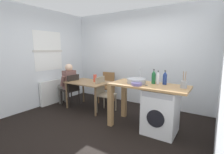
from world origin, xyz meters
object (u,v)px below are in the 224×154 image
at_px(bottle_clear_small, 165,78).
at_px(vase, 95,78).
at_px(chair_person_seat, 71,88).
at_px(chair_opposite, 104,92).
at_px(chair_spare_by_wall, 107,85).
at_px(washing_machine, 161,111).
at_px(dining_table, 88,85).
at_px(bottle_squat_brown, 158,78).
at_px(utensil_crock, 184,84).
at_px(seated_person, 68,82).
at_px(bottle_tall_green, 154,77).
at_px(mixing_bowl, 137,84).

bearing_deg(bottle_clear_small, vase, 174.32).
height_order(chair_person_seat, chair_opposite, same).
bearing_deg(chair_spare_by_wall, washing_machine, 141.04).
distance_m(dining_table, chair_person_seat, 0.57).
height_order(bottle_squat_brown, vase, bottle_squat_brown).
bearing_deg(bottle_clear_small, chair_person_seat, -179.56).
distance_m(washing_machine, vase, 1.97).
xyz_separation_m(dining_table, utensil_crock, (2.41, -0.21, 0.35)).
bearing_deg(chair_opposite, seated_person, -87.07).
bearing_deg(bottle_tall_green, chair_spare_by_wall, 152.81).
bearing_deg(chair_opposite, vase, -103.18).
relative_size(mixing_bowl, vase, 1.05).
relative_size(chair_opposite, seated_person, 0.75).
distance_m(bottle_clear_small, mixing_bowl, 0.57).
bearing_deg(bottle_squat_brown, dining_table, 176.49).
height_order(chair_opposite, bottle_squat_brown, bottle_squat_brown).
bearing_deg(utensil_crock, chair_person_seat, 178.09).
bearing_deg(chair_opposite, chair_person_seat, -85.13).
bearing_deg(chair_spare_by_wall, bottle_tall_green, 141.66).
distance_m(seated_person, mixing_bowl, 2.37).
distance_m(bottle_squat_brown, bottle_clear_small, 0.13).
height_order(washing_machine, bottle_squat_brown, bottle_squat_brown).
bearing_deg(utensil_crock, seated_person, 177.88).
xyz_separation_m(dining_table, washing_machine, (2.04, -0.26, -0.21)).
bearing_deg(washing_machine, utensil_crock, 8.10).
xyz_separation_m(bottle_tall_green, mixing_bowl, (-0.21, -0.33, -0.10)).
height_order(bottle_squat_brown, mixing_bowl, bottle_squat_brown).
distance_m(chair_person_seat, mixing_bowl, 2.23).
relative_size(washing_machine, bottle_squat_brown, 3.24).
height_order(mixing_bowl, vase, mixing_bowl).
height_order(chair_person_seat, utensil_crock, utensil_crock).
relative_size(dining_table, bottle_tall_green, 3.79).
xyz_separation_m(bottle_tall_green, vase, (-1.68, 0.22, -0.21)).
bearing_deg(utensil_crock, bottle_clear_small, 162.16).
distance_m(chair_person_seat, chair_opposite, 1.03).
bearing_deg(seated_person, bottle_squat_brown, -84.56).
bearing_deg(bottle_squat_brown, bottle_tall_green, -175.90).
bearing_deg(dining_table, mixing_bowl, -15.77).
relative_size(dining_table, chair_opposite, 1.22).
xyz_separation_m(dining_table, bottle_squat_brown, (1.92, -0.12, 0.40)).
bearing_deg(washing_machine, bottle_clear_small, 89.95).
relative_size(chair_spare_by_wall, mixing_bowl, 4.45).
bearing_deg(seated_person, mixing_bowl, -92.93).
bearing_deg(dining_table, chair_spare_by_wall, 83.68).
distance_m(seated_person, bottle_tall_green, 2.57).
bearing_deg(chair_spare_by_wall, dining_table, 72.53).
height_order(chair_opposite, bottle_tall_green, bottle_tall_green).
height_order(bottle_tall_green, vase, bottle_tall_green).
distance_m(chair_opposite, bottle_tall_green, 1.47).
xyz_separation_m(dining_table, chair_spare_by_wall, (0.09, 0.77, -0.14)).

